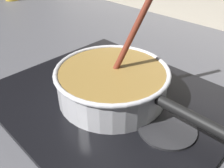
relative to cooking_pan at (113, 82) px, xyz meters
The scene contains 5 objects.
ground 0.14m from the cooking_pan, 115.85° to the right, with size 2.40×1.60×0.04m, color #4C4C51.
hob_plate 0.05m from the cooking_pan, behind, with size 0.56×0.48×0.01m, color black.
burner_ring 0.04m from the cooking_pan, behind, with size 0.18×0.18×0.01m, color #592D0C.
spare_burner 0.17m from the cooking_pan, ahead, with size 0.12×0.12×0.01m, color #262628.
cooking_pan is the anchor object (origin of this frame).
Camera 1 is at (0.38, -0.23, 0.37)m, focal length 37.65 mm.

